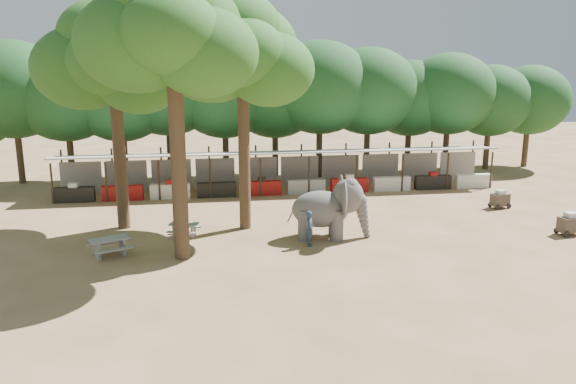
{
  "coord_description": "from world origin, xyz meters",
  "views": [
    {
      "loc": [
        -5.07,
        -20.95,
        8.09
      ],
      "look_at": [
        -1.0,
        5.0,
        2.0
      ],
      "focal_mm": 35.0,
      "sensor_mm": 36.0,
      "label": 1
    }
  ],
  "objects": [
    {
      "name": "cart_back",
      "position": [
        11.61,
        7.69,
        0.52
      ],
      "size": [
        1.19,
        0.9,
        1.05
      ],
      "rotation": [
        0.0,
        0.0,
        0.2
      ],
      "color": "#372E26",
      "rests_on": "ground"
    },
    {
      "name": "backdrop_trees",
      "position": [
        0.0,
        19.0,
        5.51
      ],
      "size": [
        46.46,
        5.95,
        8.33
      ],
      "color": "#332316",
      "rests_on": "ground"
    },
    {
      "name": "picnic_table_near",
      "position": [
        -9.05,
        2.68,
        0.52
      ],
      "size": [
        2.04,
        1.97,
        0.79
      ],
      "rotation": [
        0.0,
        0.0,
        0.44
      ],
      "color": "gray",
      "rests_on": "ground"
    },
    {
      "name": "cart_front",
      "position": [
        12.26,
        2.43,
        0.55
      ],
      "size": [
        1.22,
        0.87,
        1.11
      ],
      "rotation": [
        0.0,
        0.0,
        0.11
      ],
      "color": "#372E26",
      "rests_on": "ground"
    },
    {
      "name": "yard_tree_center",
      "position": [
        -6.13,
        2.19,
        9.21
      ],
      "size": [
        7.1,
        6.9,
        12.04
      ],
      "color": "#332316",
      "rests_on": "ground"
    },
    {
      "name": "ground",
      "position": [
        0.0,
        0.0,
        0.0
      ],
      "size": [
        100.0,
        100.0,
        0.0
      ],
      "primitive_type": "plane",
      "color": "brown",
      "rests_on": "ground"
    },
    {
      "name": "picnic_table_far",
      "position": [
        -5.99,
        4.94,
        0.44
      ],
      "size": [
        1.63,
        1.54,
        0.67
      ],
      "rotation": [
        0.0,
        0.0,
        -0.29
      ],
      "color": "gray",
      "rests_on": "ground"
    },
    {
      "name": "handler",
      "position": [
        -0.36,
        2.75,
        0.81
      ],
      "size": [
        0.48,
        0.64,
        1.62
      ],
      "primitive_type": "imported",
      "rotation": [
        0.0,
        0.0,
        1.4
      ],
      "color": "#26384C",
      "rests_on": "ground"
    },
    {
      "name": "vendor_stalls",
      "position": [
        -0.0,
        13.84,
        1.18
      ],
      "size": [
        28.0,
        2.99,
        2.8
      ],
      "color": "#ACAFB4",
      "rests_on": "ground"
    },
    {
      "name": "yard_tree_left",
      "position": [
        -9.13,
        7.19,
        8.2
      ],
      "size": [
        7.1,
        6.9,
        11.02
      ],
      "color": "#332316",
      "rests_on": "ground"
    },
    {
      "name": "yard_tree_back",
      "position": [
        -3.13,
        6.19,
        8.54
      ],
      "size": [
        7.1,
        6.9,
        11.36
      ],
      "color": "#332316",
      "rests_on": "ground"
    },
    {
      "name": "elephant",
      "position": [
        0.8,
        3.78,
        1.44
      ],
      "size": [
        3.84,
        2.89,
        2.88
      ],
      "rotation": [
        0.0,
        0.0,
        -0.15
      ],
      "color": "#494646",
      "rests_on": "ground"
    }
  ]
}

